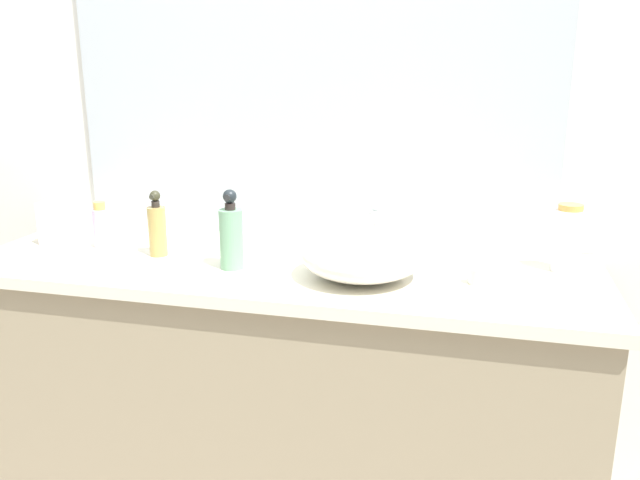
% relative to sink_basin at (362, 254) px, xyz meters
% --- Properties ---
extents(bathroom_wall_rear, '(6.00, 0.06, 2.60)m').
position_rel_sink_basin_xyz_m(bathroom_wall_rear, '(-0.23, 0.40, 0.34)').
color(bathroom_wall_rear, silver).
rests_on(bathroom_wall_rear, ground).
extents(vanity_counter, '(1.76, 0.59, 0.90)m').
position_rel_sink_basin_xyz_m(vanity_counter, '(-0.25, 0.07, -0.51)').
color(vanity_counter, gray).
rests_on(vanity_counter, ground).
extents(wall_mirror_panel, '(1.51, 0.01, 0.98)m').
position_rel_sink_basin_xyz_m(wall_mirror_panel, '(-0.25, 0.36, 0.43)').
color(wall_mirror_panel, '#B2BCC6').
rests_on(wall_mirror_panel, vanity_counter).
extents(sink_basin, '(0.32, 0.33, 0.13)m').
position_rel_sink_basin_xyz_m(sink_basin, '(0.00, 0.00, 0.00)').
color(sink_basin, silver).
rests_on(sink_basin, vanity_counter).
extents(faucet, '(0.03, 0.13, 0.16)m').
position_rel_sink_basin_xyz_m(faucet, '(0.00, 0.18, 0.03)').
color(faucet, silver).
rests_on(faucet, vanity_counter).
extents(soap_dispenser, '(0.06, 0.06, 0.22)m').
position_rel_sink_basin_xyz_m(soap_dispenser, '(-0.36, -0.01, 0.03)').
color(soap_dispenser, '#6EA17D').
rests_on(soap_dispenser, vanity_counter).
extents(lotion_bottle, '(0.07, 0.07, 0.18)m').
position_rel_sink_basin_xyz_m(lotion_bottle, '(0.52, 0.18, 0.03)').
color(lotion_bottle, white).
rests_on(lotion_bottle, vanity_counter).
extents(perfume_bottle, '(0.05, 0.05, 0.19)m').
position_rel_sink_basin_xyz_m(perfume_bottle, '(-0.61, 0.05, 0.02)').
color(perfume_bottle, '#AB8F4E').
rests_on(perfume_bottle, vanity_counter).
extents(spray_can, '(0.05, 0.05, 0.14)m').
position_rel_sink_basin_xyz_m(spray_can, '(-0.81, 0.08, 0.00)').
color(spray_can, silver).
rests_on(spray_can, vanity_counter).
extents(tissue_box, '(0.13, 0.13, 0.17)m').
position_rel_sink_basin_xyz_m(tissue_box, '(-0.96, 0.12, 0.01)').
color(tissue_box, silver).
rests_on(tissue_box, vanity_counter).
extents(candle_jar, '(0.06, 0.06, 0.04)m').
position_rel_sink_basin_xyz_m(candle_jar, '(0.30, 0.02, -0.04)').
color(candle_jar, silver).
rests_on(candle_jar, vanity_counter).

